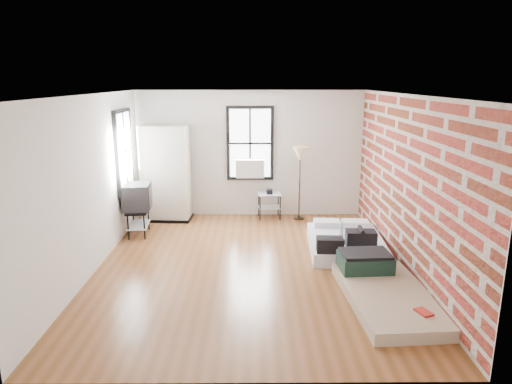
{
  "coord_description": "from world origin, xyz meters",
  "views": [
    {
      "loc": [
        0.07,
        -7.06,
        3.02
      ],
      "look_at": [
        0.11,
        0.3,
        1.2
      ],
      "focal_mm": 32.0,
      "sensor_mm": 36.0,
      "label": 1
    }
  ],
  "objects_px": {
    "tv_stand": "(137,199)",
    "floor_lamp": "(300,158)",
    "mattress_bare": "(383,288)",
    "wardrobe": "(166,174)",
    "mattress_main": "(346,242)",
    "side_table": "(269,199)"
  },
  "relations": [
    {
      "from": "tv_stand",
      "to": "floor_lamp",
      "type": "bearing_deg",
      "value": 11.98
    },
    {
      "from": "floor_lamp",
      "to": "tv_stand",
      "type": "relative_size",
      "value": 1.56
    },
    {
      "from": "mattress_bare",
      "to": "wardrobe",
      "type": "height_order",
      "value": "wardrobe"
    },
    {
      "from": "mattress_bare",
      "to": "tv_stand",
      "type": "xyz_separation_m",
      "value": [
        -4.13,
        2.73,
        0.61
      ]
    },
    {
      "from": "wardrobe",
      "to": "floor_lamp",
      "type": "bearing_deg",
      "value": 3.73
    },
    {
      "from": "mattress_main",
      "to": "mattress_bare",
      "type": "bearing_deg",
      "value": -81.66
    },
    {
      "from": "side_table",
      "to": "mattress_bare",
      "type": "bearing_deg",
      "value": -68.77
    },
    {
      "from": "mattress_bare",
      "to": "wardrobe",
      "type": "distance_m",
      "value": 5.38
    },
    {
      "from": "mattress_bare",
      "to": "wardrobe",
      "type": "xyz_separation_m",
      "value": [
        -3.74,
        3.76,
        0.9
      ]
    },
    {
      "from": "mattress_main",
      "to": "side_table",
      "type": "height_order",
      "value": "side_table"
    },
    {
      "from": "mattress_bare",
      "to": "floor_lamp",
      "type": "relative_size",
      "value": 1.34
    },
    {
      "from": "mattress_main",
      "to": "wardrobe",
      "type": "bearing_deg",
      "value": 154.78
    },
    {
      "from": "side_table",
      "to": "tv_stand",
      "type": "relative_size",
      "value": 0.64
    },
    {
      "from": "mattress_main",
      "to": "side_table",
      "type": "distance_m",
      "value": 2.41
    },
    {
      "from": "wardrobe",
      "to": "floor_lamp",
      "type": "distance_m",
      "value": 2.93
    },
    {
      "from": "mattress_main",
      "to": "floor_lamp",
      "type": "bearing_deg",
      "value": 112.06
    },
    {
      "from": "mattress_main",
      "to": "side_table",
      "type": "xyz_separation_m",
      "value": [
        -1.32,
        2.0,
        0.29
      ]
    },
    {
      "from": "mattress_bare",
      "to": "side_table",
      "type": "distance_m",
      "value": 4.12
    },
    {
      "from": "mattress_main",
      "to": "wardrobe",
      "type": "height_order",
      "value": "wardrobe"
    },
    {
      "from": "floor_lamp",
      "to": "tv_stand",
      "type": "bearing_deg",
      "value": -162.77
    },
    {
      "from": "wardrobe",
      "to": "tv_stand",
      "type": "relative_size",
      "value": 2.0
    },
    {
      "from": "mattress_main",
      "to": "mattress_bare",
      "type": "height_order",
      "value": "mattress_main"
    }
  ]
}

